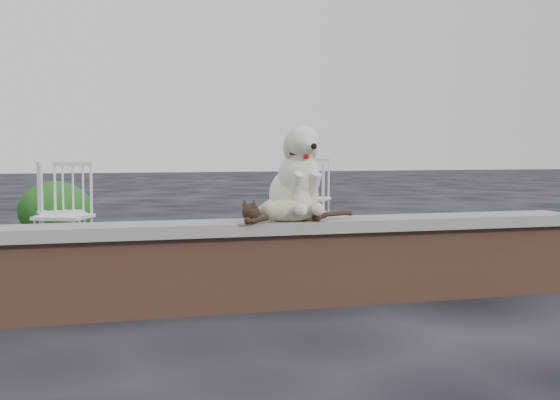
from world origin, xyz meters
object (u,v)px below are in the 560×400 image
object	(u,v)px
chair_c	(299,210)
chair_e	(62,212)
dog	(294,172)
cat	(289,209)
chair_d	(310,197)
chair_b	(64,215)

from	to	relation	value
chair_c	chair_e	distance (m)	2.26
dog	chair_e	xyz separation A→B (m)	(-1.56, 2.39, -0.43)
dog	chair_c	xyz separation A→B (m)	(0.66, 1.99, -0.43)
cat	chair_d	distance (m)	4.08
cat	chair_c	distance (m)	2.28
chair_c	chair_d	world-z (taller)	same
dog	chair_c	world-z (taller)	dog
chair_b	chair_e	size ratio (longest dim) A/B	1.00
cat	chair_b	distance (m)	2.64
chair_b	chair_c	xyz separation A→B (m)	(2.20, -0.05, 0.00)
cat	chair_c	bearing A→B (deg)	63.18
cat	chair_e	size ratio (longest dim) A/B	1.04
chair_b	chair_e	world-z (taller)	same
chair_b	chair_d	world-z (taller)	same
chair_b	chair_c	world-z (taller)	same
cat	chair_d	bearing A→B (deg)	62.09
dog	cat	world-z (taller)	dog
dog	chair_e	world-z (taller)	dog
chair_b	chair_d	bearing A→B (deg)	55.92
cat	dog	bearing A→B (deg)	54.23
cat	chair_c	size ratio (longest dim) A/B	1.04
dog	chair_b	distance (m)	2.59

